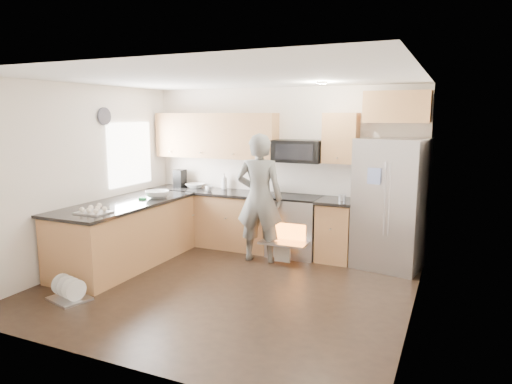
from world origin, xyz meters
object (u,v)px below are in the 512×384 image
at_px(refrigerator, 390,204).
at_px(person, 259,198).
at_px(dish_rack, 69,294).
at_px(stove_range, 295,212).

distance_m(refrigerator, person, 1.87).
xyz_separation_m(person, dish_rack, (-1.46, -2.29, -0.88)).
xyz_separation_m(stove_range, person, (-0.39, -0.49, 0.28)).
distance_m(stove_range, person, 0.69).
bearing_deg(refrigerator, stove_range, -170.68).
relative_size(stove_range, refrigerator, 0.97).
xyz_separation_m(stove_range, refrigerator, (1.42, -0.02, 0.25)).
distance_m(person, dish_rack, 2.86).
xyz_separation_m(refrigerator, person, (-1.81, -0.48, 0.03)).
bearing_deg(person, refrigerator, -174.93).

